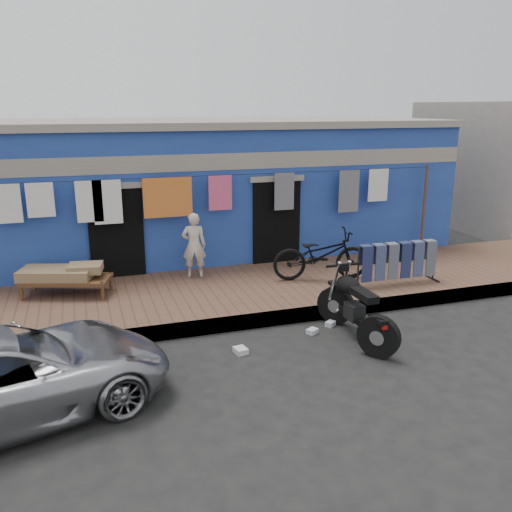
% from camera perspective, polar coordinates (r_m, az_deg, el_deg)
% --- Properties ---
extents(ground, '(80.00, 80.00, 0.00)m').
position_cam_1_polar(ground, '(8.16, 4.49, -11.43)').
color(ground, black).
rests_on(ground, ground).
extents(sidewalk, '(28.00, 3.00, 0.25)m').
position_cam_1_polar(sidewalk, '(10.72, -1.68, -3.92)').
color(sidewalk, brown).
rests_on(sidewalk, ground).
extents(curb, '(28.00, 0.10, 0.25)m').
position_cam_1_polar(curb, '(9.43, 0.86, -6.71)').
color(curb, gray).
rests_on(curb, ground).
extents(building, '(12.20, 5.20, 3.36)m').
position_cam_1_polar(building, '(14.12, -6.41, 7.27)').
color(building, navy).
rests_on(building, ground).
extents(clothesline, '(10.06, 0.06, 2.10)m').
position_cam_1_polar(clothesline, '(11.33, -6.47, 5.88)').
color(clothesline, brown).
rests_on(clothesline, sidewalk).
extents(car, '(4.44, 2.93, 1.15)m').
position_cam_1_polar(car, '(7.31, -25.04, -11.31)').
color(car, '#B0B0B5').
rests_on(car, ground).
extents(seated_person, '(0.55, 0.42, 1.36)m').
position_cam_1_polar(seated_person, '(11.20, -6.55, 1.14)').
color(seated_person, beige).
rests_on(seated_person, sidewalk).
extents(bicycle, '(2.05, 1.05, 1.26)m').
position_cam_1_polar(bicycle, '(11.07, 6.87, 0.71)').
color(bicycle, black).
rests_on(bicycle, sidewalk).
extents(motorcycle, '(0.67, 1.79, 1.15)m').
position_cam_1_polar(motorcycle, '(8.93, 10.52, -5.19)').
color(motorcycle, black).
rests_on(motorcycle, ground).
extents(charpoy, '(2.13, 1.76, 0.56)m').
position_cam_1_polar(charpoy, '(10.77, -19.29, -2.45)').
color(charpoy, brown).
rests_on(charpoy, sidewalk).
extents(jeans_rack, '(1.82, 0.43, 0.87)m').
position_cam_1_polar(jeans_rack, '(11.13, 14.64, -0.67)').
color(jeans_rack, black).
rests_on(jeans_rack, sidewalk).
extents(litter_a, '(0.23, 0.21, 0.08)m').
position_cam_1_polar(litter_a, '(9.23, 5.95, -7.88)').
color(litter_a, silver).
rests_on(litter_a, ground).
extents(litter_b, '(0.21, 0.20, 0.08)m').
position_cam_1_polar(litter_b, '(9.56, 7.83, -7.08)').
color(litter_b, silver).
rests_on(litter_b, ground).
extents(litter_c, '(0.21, 0.25, 0.09)m').
position_cam_1_polar(litter_c, '(8.50, -1.63, -9.91)').
color(litter_c, silver).
rests_on(litter_c, ground).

